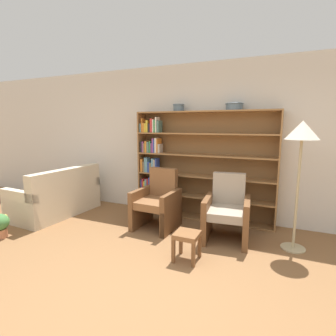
# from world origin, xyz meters

# --- Properties ---
(ground_plane) EXTENTS (24.00, 24.00, 0.00)m
(ground_plane) POSITION_xyz_m (0.00, 0.00, 0.00)
(ground_plane) COLOR brown
(wall_back) EXTENTS (12.00, 0.06, 2.75)m
(wall_back) POSITION_xyz_m (0.00, 2.56, 1.38)
(wall_back) COLOR silver
(wall_back) RESTS_ON ground
(bookshelf) EXTENTS (2.48, 0.30, 1.91)m
(bookshelf) POSITION_xyz_m (-0.27, 2.39, 0.93)
(bookshelf) COLOR olive
(bookshelf) RESTS_ON ground
(bowl_olive) EXTENTS (0.21, 0.21, 0.12)m
(bowl_olive) POSITION_xyz_m (-0.50, 2.37, 1.99)
(bowl_olive) COLOR slate
(bowl_olive) RESTS_ON bookshelf
(bowl_sage) EXTENTS (0.29, 0.29, 0.11)m
(bowl_sage) POSITION_xyz_m (0.47, 2.37, 1.98)
(bowl_sage) COLOR slate
(bowl_sage) RESTS_ON bookshelf
(couch) EXTENTS (0.91, 1.58, 0.89)m
(couch) POSITION_xyz_m (-2.61, 1.50, 0.32)
(couch) COLOR beige
(couch) RESTS_ON ground
(armchair_leather) EXTENTS (0.66, 0.70, 0.96)m
(armchair_leather) POSITION_xyz_m (-0.60, 1.70, 0.42)
(armchair_leather) COLOR brown
(armchair_leather) RESTS_ON ground
(armchair_cushioned) EXTENTS (0.71, 0.74, 0.96)m
(armchair_cushioned) POSITION_xyz_m (0.54, 1.70, 0.42)
(armchair_cushioned) COLOR brown
(armchair_cushioned) RESTS_ON ground
(floor_lamp) EXTENTS (0.42, 0.42, 1.73)m
(floor_lamp) POSITION_xyz_m (1.45, 1.74, 1.51)
(floor_lamp) COLOR tan
(floor_lamp) RESTS_ON ground
(footstool) EXTENTS (0.30, 0.30, 0.36)m
(footstool) POSITION_xyz_m (0.21, 0.86, 0.28)
(footstool) COLOR brown
(footstool) RESTS_ON ground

